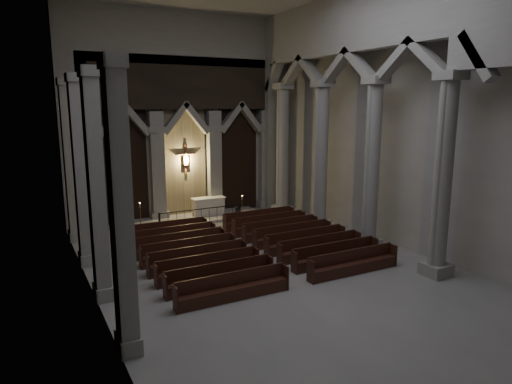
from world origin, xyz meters
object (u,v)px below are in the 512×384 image
candle_stand_right (242,211)px  altar_rail (201,214)px  pews (249,248)px  worshipper (238,217)px  candle_stand_left (141,223)px  altar (208,206)px

candle_stand_right → altar_rail: bearing=-169.1°
candle_stand_right → pews: (-2.87, -6.55, -0.05)m
worshipper → candle_stand_left: bearing=162.1°
altar → altar_rail: 1.98m
candle_stand_left → pews: (3.33, -6.54, -0.11)m
pews → candle_stand_left: bearing=117.0°
altar_rail → pews: 6.01m
altar → candle_stand_right: candle_stand_right is taller
altar → pews: (-1.10, -7.65, -0.36)m
altar → candle_stand_right: size_ratio=1.51×
altar → candle_stand_left: bearing=-165.9°
altar_rail → candle_stand_left: candle_stand_left is taller
candle_stand_left → worshipper: bearing=-24.6°
altar_rail → altar: bearing=56.1°
candle_stand_left → pews: bearing=-63.0°
candle_stand_right → pews: candle_stand_right is taller
altar → altar_rail: (-1.10, -1.64, -0.02)m
altar_rail → candle_stand_left: 3.38m
pews → worshipper: size_ratio=7.75×
worshipper → altar: bearing=103.3°
altar_rail → pews: size_ratio=0.51×
pews → altar: bearing=81.8°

